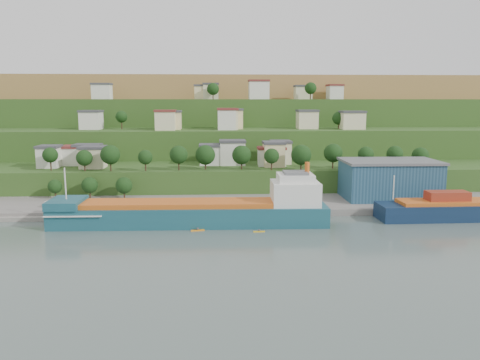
{
  "coord_description": "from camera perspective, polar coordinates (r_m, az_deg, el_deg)",
  "views": [
    {
      "loc": [
        -7.22,
        -119.28,
        33.62
      ],
      "look_at": [
        -0.28,
        15.0,
        11.22
      ],
      "focal_mm": 35.0,
      "sensor_mm": 36.0,
      "label": 1
    }
  ],
  "objects": [
    {
      "name": "quay",
      "position": [
        153.5,
        7.34,
        -3.27
      ],
      "size": [
        220.0,
        26.0,
        4.0
      ],
      "primitive_type": "cube",
      "color": "slate",
      "rests_on": "ground"
    },
    {
      "name": "caravan",
      "position": [
        152.91,
        -21.64,
        -2.94
      ],
      "size": [
        6.23,
        3.84,
        2.71
      ],
      "primitive_type": "cube",
      "rotation": [
        0.0,
        0.0,
        -0.26
      ],
      "color": "silver",
      "rests_on": "pebble_beach"
    },
    {
      "name": "cargo_ship_near",
      "position": [
        130.54,
        -4.99,
        -4.09
      ],
      "size": [
        75.92,
        13.06,
        19.48
      ],
      "rotation": [
        0.0,
        0.0,
        -0.02
      ],
      "color": "#154151",
      "rests_on": "ground"
    },
    {
      "name": "hillside",
      "position": [
        290.01,
        -1.52,
        2.81
      ],
      "size": [
        360.0,
        210.35,
        96.0
      ],
      "color": "#284719",
      "rests_on": "ground"
    },
    {
      "name": "dinghy",
      "position": [
        148.19,
        -16.73,
        -3.43
      ],
      "size": [
        4.31,
        2.56,
        0.81
      ],
      "primitive_type": "cube",
      "rotation": [
        0.0,
        0.0,
        0.28
      ],
      "color": "silver",
      "rests_on": "pebble_beach"
    },
    {
      "name": "kayak_yellow",
      "position": [
        123.42,
        2.35,
        -6.25
      ],
      "size": [
        3.12,
        0.65,
        0.77
      ],
      "rotation": [
        0.0,
        0.0,
        0.04
      ],
      "color": "gold",
      "rests_on": "ground"
    },
    {
      "name": "ground",
      "position": [
        124.14,
        0.49,
        -6.25
      ],
      "size": [
        500.0,
        500.0,
        0.0
      ],
      "primitive_type": "plane",
      "color": "#495952",
      "rests_on": "ground"
    },
    {
      "name": "pebble_beach",
      "position": [
        152.88,
        -21.14,
        -3.89
      ],
      "size": [
        40.0,
        18.0,
        2.4
      ],
      "primitive_type": "cube",
      "color": "slate",
      "rests_on": "ground"
    },
    {
      "name": "warehouse",
      "position": [
        162.83,
        17.73,
        0.11
      ],
      "size": [
        31.24,
        19.4,
        12.8
      ],
      "rotation": [
        0.0,
        0.0,
        -0.01
      ],
      "color": "navy",
      "rests_on": "quay"
    },
    {
      "name": "kayak_orange",
      "position": [
        124.91,
        -5.18,
        -6.07
      ],
      "size": [
        3.65,
        1.26,
        0.9
      ],
      "rotation": [
        0.0,
        0.0,
        0.18
      ],
      "color": "orange",
      "rests_on": "ground"
    }
  ]
}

